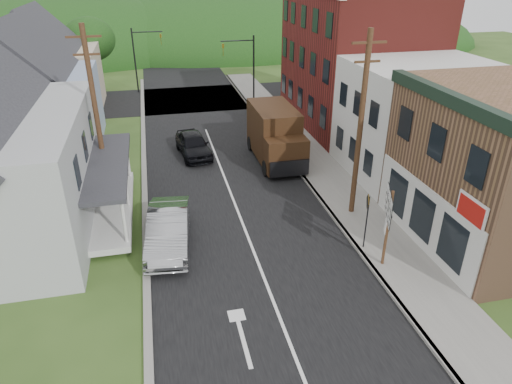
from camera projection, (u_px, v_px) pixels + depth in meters
ground at (260, 268)px, 19.12m from camera, size 120.00×120.00×0.00m
road at (222, 172)px, 27.81m from camera, size 9.00×90.00×0.02m
cross_road at (193, 99)px, 42.58m from camera, size 60.00×9.00×0.02m
sidewalk_right at (325, 175)px, 27.21m from camera, size 2.80×55.00×0.15m
curb_right at (304, 178)px, 26.94m from camera, size 0.20×55.00×0.15m
curb_left at (145, 194)px, 25.12m from camera, size 0.30×55.00×0.12m
storefront_white at (420, 120)px, 26.41m from camera, size 8.00×7.00×6.50m
storefront_red at (355, 59)px, 33.87m from camera, size 8.00×12.00×10.00m
house_blue at (39, 94)px, 30.03m from camera, size 7.14×8.16×7.28m
house_cream at (53, 66)px, 37.75m from camera, size 7.14×8.16×7.28m
utility_pole_right at (360, 126)px, 21.16m from camera, size 1.60×0.26×9.00m
utility_pole_left at (96, 115)px, 22.67m from camera, size 1.60×0.26×9.00m
traffic_signal_right at (246, 63)px, 38.69m from camera, size 2.87×0.20×6.00m
traffic_signal_left at (142, 53)px, 43.06m from camera, size 2.87×0.20×6.00m
tree_left_d at (89, 39)px, 42.92m from camera, size 4.80×4.80×6.94m
forested_ridge at (174, 48)px, 66.90m from camera, size 90.00×30.00×16.00m
silver_sedan at (169, 230)px, 20.26m from camera, size 2.31×5.26×1.68m
dark_sedan at (193, 145)px, 29.84m from camera, size 2.34×4.69×1.54m
delivery_van at (275, 135)px, 28.62m from camera, size 2.55×6.10×3.41m
route_sign_cluster at (388, 218)px, 18.20m from camera, size 0.81×1.82×3.40m
warning_sign at (367, 213)px, 19.51m from camera, size 0.25×0.71×2.68m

